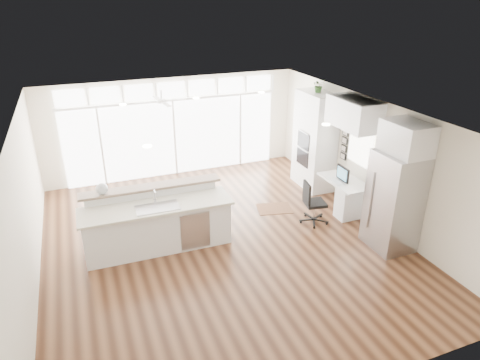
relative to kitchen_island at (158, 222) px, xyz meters
name	(u,v)px	position (x,y,z in m)	size (l,w,h in m)	color
floor	(222,242)	(1.25, -0.28, -0.60)	(7.00, 8.00, 0.02)	#3B2012
ceiling	(220,115)	(1.25, -0.28, 2.11)	(7.00, 8.00, 0.02)	white
wall_back	(173,127)	(1.25, 3.72, 0.76)	(7.00, 0.04, 2.70)	silver
wall_front	(335,315)	(1.25, -4.28, 0.76)	(7.00, 0.04, 2.70)	silver
wall_left	(24,214)	(-2.25, -0.28, 0.76)	(0.04, 8.00, 2.70)	silver
wall_right	(369,159)	(4.75, -0.28, 0.76)	(0.04, 8.00, 2.70)	silver
glass_wall	(174,138)	(1.25, 3.66, 0.46)	(5.80, 0.06, 2.08)	silver
transom_row	(171,90)	(1.25, 3.66, 1.79)	(5.90, 0.06, 0.40)	silver
desk_window	(361,147)	(4.71, 0.02, 0.96)	(0.04, 0.85, 0.85)	white
ceiling_fan	(161,97)	(0.75, 2.52, 1.89)	(1.16, 1.16, 0.32)	white
recessed_lights	(216,114)	(1.25, -0.08, 2.09)	(3.40, 3.00, 0.02)	white
oven_cabinet	(315,141)	(4.42, 1.52, 0.66)	(0.64, 1.20, 2.50)	white
desk_nook	(343,195)	(4.38, 0.02, -0.21)	(0.72, 1.30, 0.76)	white
upper_cabinets	(354,113)	(4.42, 0.02, 1.76)	(0.64, 1.30, 0.64)	white
refrigerator	(394,201)	(4.36, -1.63, 0.41)	(0.76, 0.90, 2.00)	#A8A8AC
fridge_cabinet	(407,138)	(4.42, -1.63, 1.71)	(0.64, 0.90, 0.60)	white
framed_photos	(344,144)	(4.71, 0.64, 0.81)	(0.06, 0.22, 0.80)	black
kitchen_island	(158,222)	(0.00, 0.00, 0.00)	(2.95, 1.11, 1.17)	white
rug	(274,208)	(2.90, 0.65, -0.58)	(0.81, 0.58, 0.01)	#3B1F12
office_chair	(315,203)	(3.44, -0.26, -0.10)	(0.51, 0.47, 0.98)	black
fishbowl	(102,189)	(-0.94, 0.42, 0.70)	(0.23, 0.23, 0.23)	silver
monitor	(343,174)	(4.30, 0.02, 0.36)	(0.07, 0.45, 0.37)	black
keyboard	(336,182)	(4.13, 0.02, 0.18)	(0.13, 0.35, 0.02)	silver
potted_plant	(319,87)	(4.42, 1.52, 2.04)	(0.30, 0.33, 0.26)	#34622A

